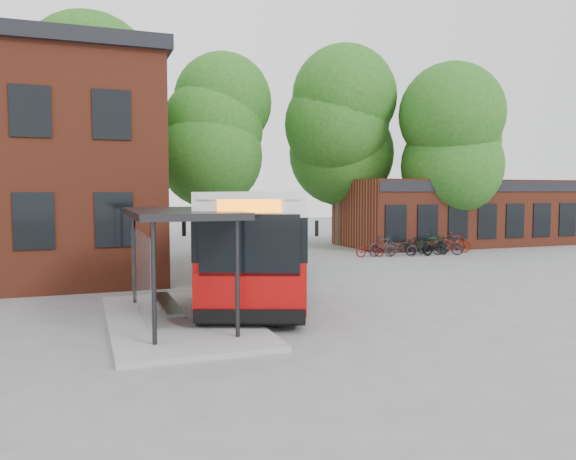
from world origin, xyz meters
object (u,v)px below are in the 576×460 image
object	(u,v)px
bicycle_2	(401,248)
bicycle_5	(432,244)
bus_shelter	(179,266)
city_bus	(265,240)
bicycle_7	(448,246)
bicycle_0	(370,249)
bicycle_1	(383,246)
bicycle_3	(419,246)
bicycle_4	(415,244)
bicycle_6	(436,246)
bicycle_extra_0	(455,243)

from	to	relation	value
bicycle_2	bicycle_5	bearing A→B (deg)	-65.44
bus_shelter	bicycle_2	xyz separation A→B (m)	(12.90, 10.44, -1.00)
city_bus	bicycle_7	world-z (taller)	city_bus
bicycle_0	bicycle_1	distance (m)	0.80
bicycle_3	bicycle_4	distance (m)	1.44
bus_shelter	city_bus	xyz separation A→B (m)	(3.64, 4.25, 0.21)
bicycle_7	bicycle_6	bearing A→B (deg)	103.59
bus_shelter	bicycle_3	size ratio (longest dim) A/B	4.47
bicycle_1	bicycle_4	xyz separation A→B (m)	(2.49, 0.98, -0.09)
bicycle_4	bicycle_5	size ratio (longest dim) A/B	0.99
bicycle_4	bicycle_extra_0	world-z (taller)	bicycle_extra_0
city_bus	bicycle_6	world-z (taller)	city_bus
bicycle_3	bicycle_6	bearing A→B (deg)	-98.97
bicycle_0	bicycle_3	bearing A→B (deg)	-92.42
bicycle_3	bicycle_1	bearing A→B (deg)	86.33
bicycle_6	bicycle_5	bearing A→B (deg)	-32.76
bicycle_1	bicycle_2	xyz separation A→B (m)	(0.77, -0.44, -0.09)
bus_shelter	bicycle_extra_0	bearing A→B (deg)	33.51
bicycle_1	bicycle_6	distance (m)	2.81
bicycle_4	bicycle_1	bearing A→B (deg)	120.39
bicycle_4	bicycle_5	bearing A→B (deg)	-140.79
bicycle_4	bicycle_5	xyz separation A→B (m)	(0.51, -0.87, 0.07)
bus_shelter	city_bus	bearing A→B (deg)	49.40
city_bus	bicycle_extra_0	size ratio (longest dim) A/B	7.08
bicycle_5	bicycle_7	world-z (taller)	bicycle_5
bicycle_2	bicycle_6	xyz separation A→B (m)	(1.98, -0.13, 0.02)
bicycle_0	bus_shelter	bearing A→B (deg)	137.35
bicycle_1	bicycle_7	distance (m)	3.49
city_bus	bicycle_extra_0	bearing A→B (deg)	48.41
bicycle_3	bicycle_6	size ratio (longest dim) A/B	0.88
bicycle_0	bicycle_2	world-z (taller)	bicycle_2
city_bus	bicycle_4	world-z (taller)	city_bus
bicycle_0	bicycle_3	distance (m)	2.72
city_bus	bicycle_6	distance (m)	12.82
bicycle_0	city_bus	bearing A→B (deg)	134.18
bicycle_3	bicycle_6	distance (m)	0.87
bicycle_3	bicycle_7	world-z (taller)	bicycle_7
bicycle_7	bicycle_3	bearing A→B (deg)	100.71
bicycle_6	bicycle_7	bearing A→B (deg)	-113.22
bicycle_4	bicycle_extra_0	distance (m)	2.17
bus_shelter	bicycle_5	xyz separation A→B (m)	(15.13, 10.99, -0.93)
city_bus	bicycle_5	distance (m)	13.37
bicycle_3	bus_shelter	bearing A→B (deg)	133.27
bicycle_6	bus_shelter	bearing A→B (deg)	111.70
bicycle_0	bicycle_6	size ratio (longest dim) A/B	0.86
bicycle_3	city_bus	bearing A→B (deg)	127.53
bicycle_0	bicycle_3	xyz separation A→B (m)	(2.70, -0.29, 0.07)
bicycle_1	bicycle_6	world-z (taller)	bicycle_1
city_bus	bicycle_3	distance (m)	12.21
bicycle_5	bicycle_7	size ratio (longest dim) A/B	1.07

